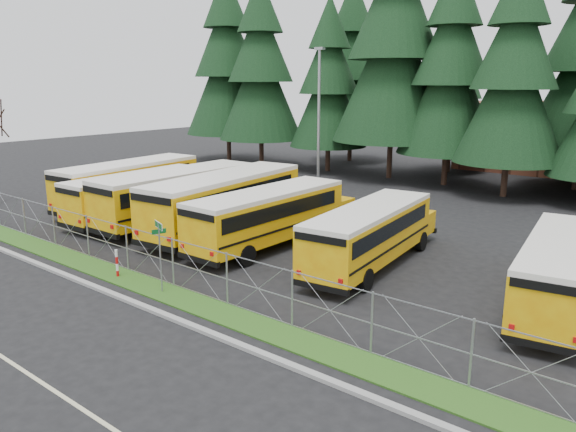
% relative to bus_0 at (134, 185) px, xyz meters
% --- Properties ---
extents(ground, '(120.00, 120.00, 0.00)m').
position_rel_bus_0_xyz_m(ground, '(13.94, -6.57, -1.49)').
color(ground, black).
rests_on(ground, ground).
extents(curb, '(50.00, 0.25, 0.12)m').
position_rel_bus_0_xyz_m(curb, '(13.94, -9.67, -1.43)').
color(curb, gray).
rests_on(curb, ground).
extents(grass_verge, '(50.00, 1.40, 0.06)m').
position_rel_bus_0_xyz_m(grass_verge, '(13.94, -8.27, -1.46)').
color(grass_verge, '#224D16').
rests_on(grass_verge, ground).
extents(road_lane_line, '(50.00, 0.12, 0.01)m').
position_rel_bus_0_xyz_m(road_lane_line, '(13.94, -14.57, -1.49)').
color(road_lane_line, beige).
rests_on(road_lane_line, ground).
extents(chainlink_fence, '(44.00, 0.10, 2.00)m').
position_rel_bus_0_xyz_m(chainlink_fence, '(13.94, -7.57, -0.49)').
color(chainlink_fence, '#94969C').
rests_on(chainlink_fence, ground).
extents(bus_0, '(3.64, 11.57, 2.98)m').
position_rel_bus_0_xyz_m(bus_0, '(0.00, 0.00, 0.00)').
color(bus_0, orange).
rests_on(bus_0, ground).
extents(bus_1, '(2.89, 10.44, 2.71)m').
position_rel_bus_0_xyz_m(bus_1, '(2.82, -1.44, -0.14)').
color(bus_1, orange).
rests_on(bus_1, ground).
extents(bus_2, '(2.92, 11.74, 3.07)m').
position_rel_bus_0_xyz_m(bus_2, '(5.43, -0.61, 0.04)').
color(bus_2, orange).
rests_on(bus_2, ground).
extents(bus_3, '(4.13, 12.33, 3.17)m').
position_rel_bus_0_xyz_m(bus_3, '(8.83, -0.29, 0.09)').
color(bus_3, orange).
rests_on(bus_3, ground).
extents(bus_4, '(2.57, 10.78, 2.82)m').
position_rel_bus_0_xyz_m(bus_4, '(12.32, -0.82, -0.08)').
color(bus_4, orange).
rests_on(bus_4, ground).
extents(bus_6, '(3.62, 10.50, 2.70)m').
position_rel_bus_0_xyz_m(bus_6, '(17.68, -0.39, -0.14)').
color(bus_6, orange).
rests_on(bus_6, ground).
extents(bus_east, '(3.84, 10.20, 2.61)m').
position_rel_bus_0_xyz_m(bus_east, '(25.28, -0.31, -0.19)').
color(bus_east, orange).
rests_on(bus_east, ground).
extents(street_sign, '(0.79, 0.52, 2.81)m').
position_rel_bus_0_xyz_m(street_sign, '(13.10, -8.28, 0.54)').
color(street_sign, '#94969C').
rests_on(street_sign, ground).
extents(striped_bollard, '(0.11, 0.11, 1.20)m').
position_rel_bus_0_xyz_m(striped_bollard, '(10.31, -8.36, -0.89)').
color(striped_bollard, '#B20C0C').
rests_on(striped_bollard, ground).
extents(light_standard, '(0.70, 0.35, 10.14)m').
position_rel_bus_0_xyz_m(light_standard, '(6.21, 11.30, 4.01)').
color(light_standard, '#94969C').
rests_on(light_standard, ground).
extents(conifer_0, '(8.28, 8.28, 18.31)m').
position_rel_bus_0_xyz_m(conifer_0, '(-11.05, 19.57, 7.66)').
color(conifer_0, black).
rests_on(conifer_0, ground).
extents(conifer_1, '(7.80, 7.80, 17.25)m').
position_rel_bus_0_xyz_m(conifer_1, '(-5.89, 18.76, 7.13)').
color(conifer_1, black).
rests_on(conifer_1, ground).
extents(conifer_2, '(6.80, 6.80, 15.04)m').
position_rel_bus_0_xyz_m(conifer_2, '(0.82, 20.15, 6.03)').
color(conifer_2, black).
rests_on(conifer_2, ground).
extents(conifer_3, '(9.56, 9.56, 21.13)m').
position_rel_bus_0_xyz_m(conifer_3, '(6.95, 20.35, 9.07)').
color(conifer_3, black).
rests_on(conifer_3, ground).
extents(conifer_4, '(7.59, 7.59, 16.79)m').
position_rel_bus_0_xyz_m(conifer_4, '(11.86, 20.23, 6.90)').
color(conifer_4, black).
rests_on(conifer_4, ground).
extents(conifer_5, '(7.37, 7.37, 16.29)m').
position_rel_bus_0_xyz_m(conifer_5, '(17.00, 18.62, 6.65)').
color(conifer_5, black).
rests_on(conifer_5, ground).
extents(conifer_10, '(7.96, 7.96, 17.60)m').
position_rel_bus_0_xyz_m(conifer_10, '(-1.28, 27.00, 7.31)').
color(conifer_10, black).
rests_on(conifer_10, ground).
extents(conifer_11, '(6.41, 6.41, 14.18)m').
position_rel_bus_0_xyz_m(conifer_11, '(9.36, 26.63, 5.60)').
color(conifer_11, black).
rests_on(conifer_11, ground).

